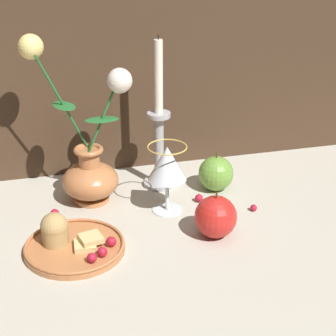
{
  "coord_description": "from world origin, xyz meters",
  "views": [
    {
      "loc": [
        -0.18,
        -0.97,
        0.59
      ],
      "look_at": [
        0.08,
        0.03,
        0.1
      ],
      "focal_mm": 60.0,
      "sensor_mm": 36.0,
      "label": 1
    }
  ],
  "objects_px": {
    "apple_beside_vase": "(216,217)",
    "vase": "(88,161)",
    "apple_near_glass": "(216,173)",
    "plate_with_pastries": "(70,242)",
    "wine_glass": "(167,165)",
    "candlestick": "(159,135)"
  },
  "relations": [
    {
      "from": "wine_glass",
      "to": "apple_beside_vase",
      "type": "relative_size",
      "value": 1.54
    },
    {
      "from": "plate_with_pastries",
      "to": "wine_glass",
      "type": "distance_m",
      "value": 0.25
    },
    {
      "from": "vase",
      "to": "plate_with_pastries",
      "type": "bearing_deg",
      "value": -108.37
    },
    {
      "from": "vase",
      "to": "wine_glass",
      "type": "distance_m",
      "value": 0.17
    },
    {
      "from": "wine_glass",
      "to": "vase",
      "type": "bearing_deg",
      "value": 151.05
    },
    {
      "from": "wine_glass",
      "to": "apple_near_glass",
      "type": "xyz_separation_m",
      "value": [
        0.13,
        0.07,
        -0.07
      ]
    },
    {
      "from": "plate_with_pastries",
      "to": "wine_glass",
      "type": "xyz_separation_m",
      "value": [
        0.21,
        0.1,
        0.09
      ]
    },
    {
      "from": "vase",
      "to": "apple_near_glass",
      "type": "height_order",
      "value": "vase"
    },
    {
      "from": "vase",
      "to": "wine_glass",
      "type": "xyz_separation_m",
      "value": [
        0.15,
        -0.08,
        0.01
      ]
    },
    {
      "from": "apple_near_glass",
      "to": "wine_glass",
      "type": "bearing_deg",
      "value": -153.25
    },
    {
      "from": "wine_glass",
      "to": "apple_beside_vase",
      "type": "xyz_separation_m",
      "value": [
        0.07,
        -0.12,
        -0.06
      ]
    },
    {
      "from": "wine_glass",
      "to": "candlestick",
      "type": "relative_size",
      "value": 0.43
    },
    {
      "from": "apple_beside_vase",
      "to": "vase",
      "type": "bearing_deg",
      "value": 136.81
    },
    {
      "from": "vase",
      "to": "apple_near_glass",
      "type": "relative_size",
      "value": 4.0
    },
    {
      "from": "vase",
      "to": "apple_beside_vase",
      "type": "xyz_separation_m",
      "value": [
        0.22,
        -0.2,
        -0.05
      ]
    },
    {
      "from": "wine_glass",
      "to": "candlestick",
      "type": "bearing_deg",
      "value": 84.57
    },
    {
      "from": "apple_beside_vase",
      "to": "plate_with_pastries",
      "type": "bearing_deg",
      "value": 176.17
    },
    {
      "from": "apple_beside_vase",
      "to": "apple_near_glass",
      "type": "bearing_deg",
      "value": 70.92
    },
    {
      "from": "vase",
      "to": "apple_beside_vase",
      "type": "relative_size",
      "value": 3.82
    },
    {
      "from": "plate_with_pastries",
      "to": "apple_beside_vase",
      "type": "bearing_deg",
      "value": -3.83
    },
    {
      "from": "apple_beside_vase",
      "to": "wine_glass",
      "type": "bearing_deg",
      "value": 118.7
    },
    {
      "from": "plate_with_pastries",
      "to": "wine_glass",
      "type": "relative_size",
      "value": 1.28
    }
  ]
}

